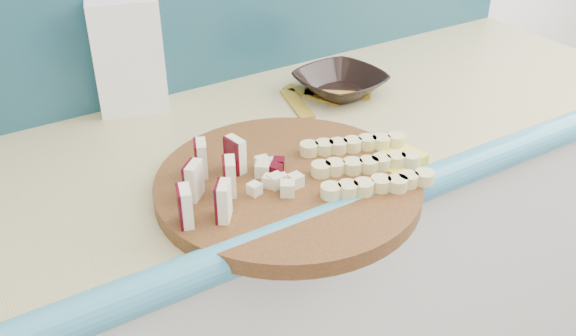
{
  "coord_description": "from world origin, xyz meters",
  "views": [
    {
      "loc": [
        -0.27,
        0.54,
        1.51
      ],
      "look_at": [
        0.21,
        1.3,
        0.96
      ],
      "focal_mm": 40.0,
      "sensor_mm": 36.0,
      "label": 1
    }
  ],
  "objects": [
    {
      "name": "cutting_board",
      "position": [
        0.21,
        1.3,
        0.92
      ],
      "size": [
        0.57,
        0.57,
        0.03
      ],
      "primitive_type": "cylinder",
      "rotation": [
        0.0,
        0.0,
        -0.34
      ],
      "color": "#42270E",
      "rests_on": "kitchen_counter"
    },
    {
      "name": "flour_bag",
      "position": [
        0.11,
        1.76,
        1.03
      ],
      "size": [
        0.16,
        0.13,
        0.24
      ],
      "primitive_type": "cube",
      "rotation": [
        0.0,
        0.0,
        -0.29
      ],
      "color": "white",
      "rests_on": "kitchen_counter"
    },
    {
      "name": "apple_chunks",
      "position": [
        0.18,
        1.31,
        0.95
      ],
      "size": [
        0.07,
        0.07,
        0.02
      ],
      "color": "beige",
      "rests_on": "cutting_board"
    },
    {
      "name": "kitchen_counter",
      "position": [
        0.1,
        1.5,
        0.46
      ],
      "size": [
        2.2,
        0.63,
        0.91
      ],
      "color": "silver",
      "rests_on": "ground"
    },
    {
      "name": "brown_bowl",
      "position": [
        0.52,
        1.58,
        0.93
      ],
      "size": [
        0.21,
        0.21,
        0.05
      ],
      "primitive_type": "imported",
      "rotation": [
        0.0,
        0.0,
        0.12
      ],
      "color": "black",
      "rests_on": "kitchen_counter"
    },
    {
      "name": "banana_slices",
      "position": [
        0.34,
        1.26,
        0.95
      ],
      "size": [
        0.23,
        0.21,
        0.02
      ],
      "color": "#DBCE86",
      "rests_on": "cutting_board"
    },
    {
      "name": "sponge",
      "position": [
        0.41,
        1.26,
        0.92
      ],
      "size": [
        0.11,
        0.09,
        0.03
      ],
      "primitive_type": "cube",
      "rotation": [
        0.0,
        0.0,
        0.22
      ],
      "color": "yellow",
      "rests_on": "kitchen_counter"
    },
    {
      "name": "apple_wedges",
      "position": [
        0.08,
        1.33,
        0.97
      ],
      "size": [
        0.17,
        0.18,
        0.06
      ],
      "color": "beige",
      "rests_on": "cutting_board"
    },
    {
      "name": "banana_peel",
      "position": [
        0.46,
        1.59,
        0.91
      ],
      "size": [
        0.2,
        0.17,
        0.01
      ],
      "rotation": [
        0.0,
        0.0,
        0.19
      ],
      "color": "gold",
      "rests_on": "kitchen_counter"
    }
  ]
}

